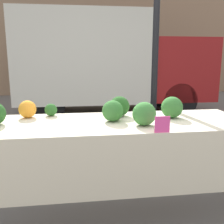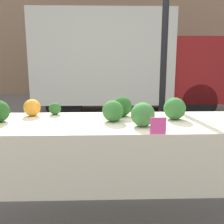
# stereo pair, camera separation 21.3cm
# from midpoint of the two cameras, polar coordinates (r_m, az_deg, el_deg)

# --- Properties ---
(ground_plane) EXTENTS (40.00, 40.00, 0.00)m
(ground_plane) POSITION_cam_midpoint_polar(r_m,az_deg,el_deg) (2.48, -2.63, -21.01)
(ground_plane) COLOR slate
(building_facade) EXTENTS (16.00, 0.60, 6.59)m
(building_facade) POSITION_cam_midpoint_polar(r_m,az_deg,el_deg) (10.18, -7.11, 22.84)
(building_facade) COLOR #9E7A5B
(building_facade) RESTS_ON ground_plane
(tent_pole) EXTENTS (0.07, 0.07, 2.43)m
(tent_pole) POSITION_cam_midpoint_polar(r_m,az_deg,el_deg) (2.97, 7.24, 9.29)
(tent_pole) COLOR black
(tent_pole) RESTS_ON ground_plane
(parked_truck) EXTENTS (4.44, 1.83, 2.32)m
(parked_truck) POSITION_cam_midpoint_polar(r_m,az_deg,el_deg) (6.30, -2.00, 10.88)
(parked_truck) COLOR silver
(parked_truck) RESTS_ON ground_plane
(market_table) EXTENTS (2.26, 0.75, 0.83)m
(market_table) POSITION_cam_midpoint_polar(r_m,az_deg,el_deg) (2.11, -2.66, -5.25)
(market_table) COLOR beige
(market_table) RESTS_ON ground_plane
(orange_cauliflower) EXTENTS (0.15, 0.15, 0.15)m
(orange_cauliflower) POSITION_cam_midpoint_polar(r_m,az_deg,el_deg) (2.41, -20.37, 0.56)
(orange_cauliflower) COLOR orange
(orange_cauliflower) RESTS_ON market_table
(broccoli_head_1) EXTENTS (0.11, 0.11, 0.11)m
(broccoli_head_1) POSITION_cam_midpoint_polar(r_m,az_deg,el_deg) (2.43, -15.63, 0.44)
(broccoli_head_1) COLOR #285B23
(broccoli_head_1) RESTS_ON market_table
(broccoli_head_2) EXTENTS (0.17, 0.17, 0.17)m
(broccoli_head_2) POSITION_cam_midpoint_polar(r_m,az_deg,el_deg) (2.13, -2.71, 0.21)
(broccoli_head_2) COLOR #336B2D
(broccoli_head_2) RESTS_ON market_table
(broccoli_head_4) EXTENTS (0.19, 0.19, 0.19)m
(broccoli_head_4) POSITION_cam_midpoint_polar(r_m,az_deg,el_deg) (2.29, 10.35, 0.98)
(broccoli_head_4) COLOR #336B2D
(broccoli_head_4) RESTS_ON market_table
(broccoli_head_5) EXTENTS (0.18, 0.18, 0.18)m
(broccoli_head_5) POSITION_cam_midpoint_polar(r_m,az_deg,el_deg) (2.01, 4.03, -0.43)
(broccoli_head_5) COLOR #387533
(broccoli_head_5) RESTS_ON market_table
(broccoli_head_6) EXTENTS (0.18, 0.18, 0.18)m
(broccoli_head_6) POSITION_cam_midpoint_polar(r_m,az_deg,el_deg) (2.33, -0.96, 1.25)
(broccoli_head_6) COLOR #23511E
(broccoli_head_6) RESTS_ON market_table
(price_sign) EXTENTS (0.11, 0.01, 0.12)m
(price_sign) POSITION_cam_midpoint_polar(r_m,az_deg,el_deg) (1.83, 7.66, -2.76)
(price_sign) COLOR #EF4793
(price_sign) RESTS_ON market_table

